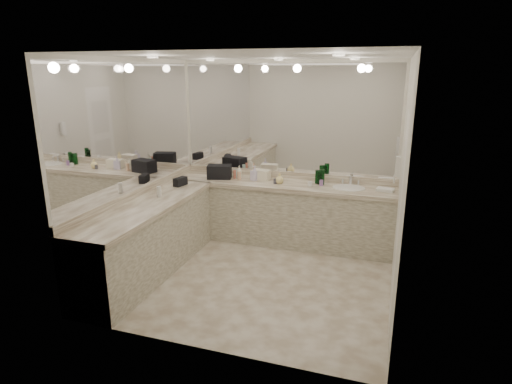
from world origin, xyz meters
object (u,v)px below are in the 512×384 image
(sink, at_px, (349,188))
(cream_cosmetic_case, at_px, (261,175))
(soap_bottle_a, at_px, (239,172))
(hand_towel, at_px, (385,190))
(black_toiletry_bag, at_px, (219,172))
(soap_bottle_b, at_px, (255,173))
(soap_bottle_c, at_px, (280,178))
(wall_phone, at_px, (398,166))

(sink, relative_size, cream_cosmetic_case, 1.76)
(sink, xyz_separation_m, soap_bottle_a, (-1.60, 0.02, 0.11))
(hand_towel, distance_m, soap_bottle_a, 2.08)
(black_toiletry_bag, height_order, soap_bottle_b, soap_bottle_b)
(sink, xyz_separation_m, soap_bottle_b, (-1.36, 0.02, 0.11))
(black_toiletry_bag, distance_m, soap_bottle_c, 0.93)
(soap_bottle_a, bearing_deg, wall_phone, -13.30)
(hand_towel, xyz_separation_m, soap_bottle_c, (-1.44, -0.05, 0.06))
(soap_bottle_b, height_order, soap_bottle_c, soap_bottle_b)
(cream_cosmetic_case, relative_size, hand_towel, 1.13)
(hand_towel, height_order, soap_bottle_c, soap_bottle_c)
(soap_bottle_b, bearing_deg, wall_phone, -14.72)
(sink, distance_m, hand_towel, 0.48)
(soap_bottle_c, bearing_deg, sink, 3.29)
(soap_bottle_b, relative_size, soap_bottle_c, 1.44)
(sink, xyz_separation_m, cream_cosmetic_case, (-1.28, 0.08, 0.08))
(hand_towel, bearing_deg, black_toiletry_bag, -179.26)
(cream_cosmetic_case, distance_m, soap_bottle_b, 0.11)
(cream_cosmetic_case, bearing_deg, hand_towel, 2.68)
(black_toiletry_bag, relative_size, soap_bottle_c, 2.31)
(soap_bottle_b, bearing_deg, soap_bottle_a, 178.86)
(soap_bottle_a, relative_size, soap_bottle_b, 0.93)
(sink, relative_size, wall_phone, 1.83)
(sink, bearing_deg, soap_bottle_b, 179.29)
(hand_towel, height_order, soap_bottle_b, soap_bottle_b)
(black_toiletry_bag, bearing_deg, wall_phone, -10.53)
(sink, distance_m, wall_phone, 0.91)
(black_toiletry_bag, height_order, cream_cosmetic_case, black_toiletry_bag)
(soap_bottle_a, bearing_deg, soap_bottle_b, -1.14)
(black_toiletry_bag, xyz_separation_m, hand_towel, (2.37, 0.03, -0.08))
(cream_cosmetic_case, xyz_separation_m, soap_bottle_a, (-0.33, -0.05, 0.03))
(wall_phone, xyz_separation_m, black_toiletry_bag, (-2.50, 0.47, -0.35))
(sink, distance_m, soap_bottle_c, 0.97)
(hand_towel, relative_size, soap_bottle_b, 1.02)
(sink, relative_size, hand_towel, 1.99)
(wall_phone, height_order, soap_bottle_c, wall_phone)
(black_toiletry_bag, relative_size, hand_towel, 1.57)
(cream_cosmetic_case, bearing_deg, soap_bottle_a, -165.12)
(sink, relative_size, soap_bottle_b, 2.03)
(wall_phone, distance_m, hand_towel, 0.67)
(soap_bottle_a, height_order, soap_bottle_c, soap_bottle_a)
(soap_bottle_b, bearing_deg, soap_bottle_c, -10.36)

